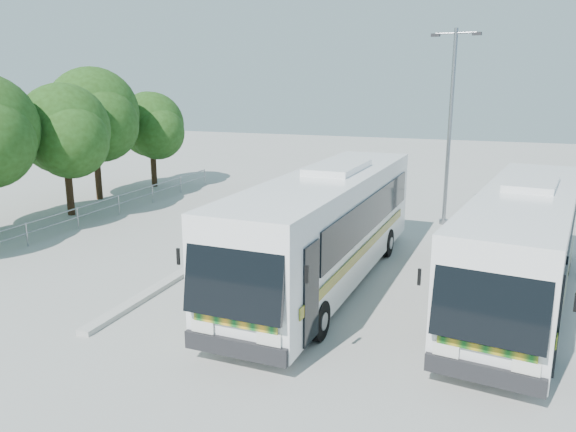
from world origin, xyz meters
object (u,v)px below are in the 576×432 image
at_px(tree_far_c, 65,129).
at_px(tree_far_e, 152,125).
at_px(tree_far_d, 94,113).
at_px(coach_main, 327,225).
at_px(coach_adjacent, 523,243).
at_px(lamppost, 450,120).

height_order(tree_far_c, tree_far_e, tree_far_c).
relative_size(tree_far_d, tree_far_e, 1.24).
xyz_separation_m(tree_far_e, coach_main, (15.19, -13.16, -1.91)).
relative_size(tree_far_c, tree_far_e, 1.10).
bearing_deg(coach_adjacent, coach_main, -168.25).
xyz_separation_m(tree_far_c, tree_far_e, (-0.51, 8.20, -0.37)).
xyz_separation_m(tree_far_c, coach_adjacent, (20.63, -4.59, -2.39)).
height_order(tree_far_c, coach_main, tree_far_c).
xyz_separation_m(tree_far_e, coach_adjacent, (21.14, -12.79, -2.01)).
bearing_deg(coach_adjacent, tree_far_d, 167.35).
distance_m(tree_far_d, lamppost, 18.86).
bearing_deg(tree_far_e, coach_adjacent, -31.17).
height_order(coach_adjacent, lamppost, lamppost).
height_order(coach_main, lamppost, lamppost).
bearing_deg(coach_main, tree_far_c, 163.88).
bearing_deg(tree_far_c, tree_far_e, 93.54).
xyz_separation_m(tree_far_d, lamppost, (18.84, 0.82, 0.04)).
xyz_separation_m(tree_far_c, tree_far_d, (-1.19, 3.70, 0.56)).
relative_size(coach_main, lamppost, 1.49).
relative_size(coach_main, coach_adjacent, 1.05).
xyz_separation_m(tree_far_d, tree_far_e, (0.68, 4.50, -0.93)).
distance_m(coach_main, coach_adjacent, 5.96).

